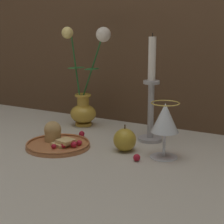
% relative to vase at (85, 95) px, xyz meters
% --- Properties ---
extents(ground_plane, '(2.40, 2.40, 0.00)m').
position_rel_vase_xyz_m(ground_plane, '(0.20, -0.17, -0.11)').
color(ground_plane, '#B7B2A3').
rests_on(ground_plane, ground).
extents(vase, '(0.17, 0.09, 0.34)m').
position_rel_vase_xyz_m(vase, '(0.00, 0.00, 0.00)').
color(vase, gold).
rests_on(vase, ground_plane).
extents(plate_with_pastries, '(0.19, 0.19, 0.07)m').
position_rel_vase_xyz_m(plate_with_pastries, '(0.06, -0.24, -0.09)').
color(plate_with_pastries, '#B77042').
rests_on(plate_with_pastries, ground_plane).
extents(wine_glass, '(0.08, 0.08, 0.15)m').
position_rel_vase_xyz_m(wine_glass, '(0.37, -0.17, -0.01)').
color(wine_glass, silver).
rests_on(wine_glass, ground_plane).
extents(candlestick, '(0.07, 0.07, 0.33)m').
position_rel_vase_xyz_m(candlestick, '(0.27, -0.05, 0.02)').
color(candlestick, '#A3A3A8').
rests_on(candlestick, ground_plane).
extents(apple_beside_vase, '(0.07, 0.07, 0.08)m').
position_rel_vase_xyz_m(apple_beside_vase, '(0.25, -0.18, -0.08)').
color(apple_beside_vase, '#B2932D').
rests_on(apple_beside_vase, ground_plane).
extents(berry_near_plate, '(0.02, 0.02, 0.02)m').
position_rel_vase_xyz_m(berry_near_plate, '(0.32, -0.23, -0.10)').
color(berry_near_plate, '#AD192D').
rests_on(berry_near_plate, ground_plane).
extents(berry_front_center, '(0.02, 0.02, 0.02)m').
position_rel_vase_xyz_m(berry_front_center, '(0.06, -0.12, -0.10)').
color(berry_front_center, '#AD192D').
rests_on(berry_front_center, ground_plane).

